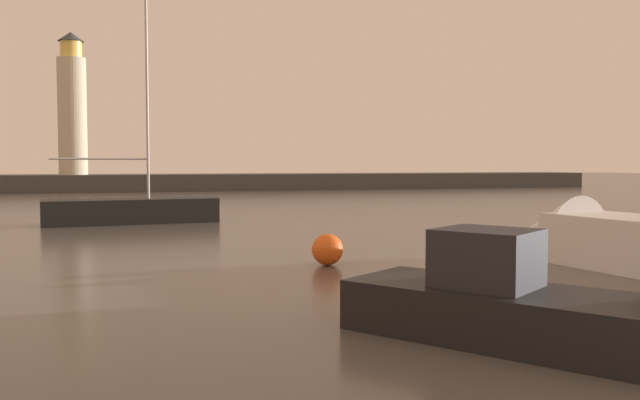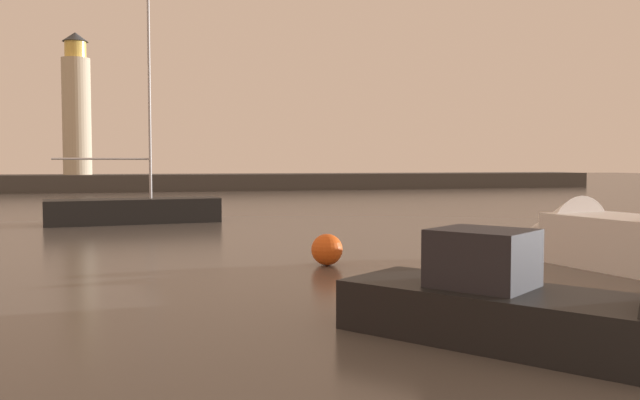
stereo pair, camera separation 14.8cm
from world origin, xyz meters
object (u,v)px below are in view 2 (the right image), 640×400
at_px(motorboat_1, 639,234).
at_px(sailboat_moored, 134,210).
at_px(motorboat_3, 575,319).
at_px(mooring_buoy, 327,250).
at_px(lighthouse, 77,108).

height_order(motorboat_1, sailboat_moored, sailboat_moored).
bearing_deg(motorboat_1, sailboat_moored, 125.94).
bearing_deg(sailboat_moored, motorboat_1, -54.06).
xyz_separation_m(motorboat_3, mooring_buoy, (-1.15, 8.71, -0.09)).
distance_m(motorboat_3, mooring_buoy, 8.78).
relative_size(lighthouse, motorboat_1, 1.55).
bearing_deg(lighthouse, mooring_buoy, -78.15).
height_order(lighthouse, motorboat_1, lighthouse).
bearing_deg(motorboat_3, mooring_buoy, 97.56).
relative_size(motorboat_1, sailboat_moored, 0.76).
height_order(lighthouse, motorboat_3, lighthouse).
relative_size(sailboat_moored, mooring_buoy, 13.16).
bearing_deg(mooring_buoy, sailboat_moored, 109.57).
xyz_separation_m(lighthouse, motorboat_3, (11.12, -56.18, -6.99)).
xyz_separation_m(lighthouse, sailboat_moored, (5.06, -33.67, -6.91)).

